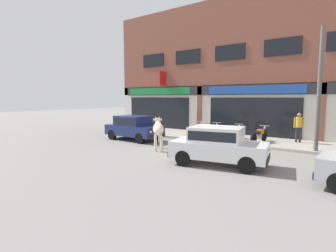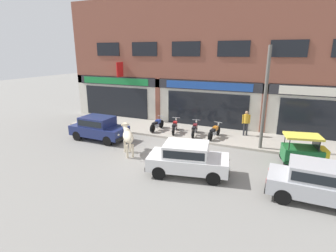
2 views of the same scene
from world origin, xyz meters
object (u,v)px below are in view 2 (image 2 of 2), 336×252
(utility_pole, at_px, (265,99))
(cow, at_px, (128,136))
(car_2, at_px, (318,181))
(car_1, at_px, (99,127))
(auto_rickshaw, at_px, (303,153))
(motorcycle_0, at_px, (157,125))
(motorcycle_3, at_px, (214,132))
(motorcycle_2, at_px, (195,129))
(car_0, at_px, (187,158))
(motorcycle_1, at_px, (175,127))
(pedestrian, at_px, (246,121))

(utility_pole, bearing_deg, cow, -151.67)
(car_2, height_order, utility_pole, utility_pole)
(cow, distance_m, car_1, 3.28)
(car_1, xyz_separation_m, utility_pole, (9.41, 2.11, 2.08))
(auto_rickshaw, relative_size, motorcycle_0, 1.16)
(car_2, height_order, motorcycle_0, car_2)
(motorcycle_3, bearing_deg, motorcycle_2, 179.28)
(car_0, bearing_deg, car_2, -1.93)
(car_1, height_order, motorcycle_1, car_1)
(motorcycle_0, bearing_deg, car_0, -52.34)
(pedestrian, bearing_deg, car_0, -104.01)
(car_0, relative_size, auto_rickshaw, 1.80)
(car_1, bearing_deg, pedestrian, 26.32)
(car_2, distance_m, motorcycle_2, 8.42)
(car_2, bearing_deg, car_0, 178.07)
(utility_pole, bearing_deg, pedestrian, 118.78)
(car_0, distance_m, utility_pole, 5.65)
(car_1, bearing_deg, cow, -24.32)
(motorcycle_3, relative_size, pedestrian, 1.13)
(utility_pole, bearing_deg, car_2, -63.16)
(motorcycle_2, bearing_deg, auto_rickshaw, -18.60)
(auto_rickshaw, distance_m, motorcycle_0, 9.10)
(motorcycle_2, height_order, pedestrian, pedestrian)
(motorcycle_1, bearing_deg, motorcycle_2, -2.35)
(motorcycle_0, bearing_deg, motorcycle_2, -1.00)
(car_1, height_order, motorcycle_0, car_1)
(car_0, distance_m, auto_rickshaw, 5.73)
(car_1, bearing_deg, motorcycle_2, 28.25)
(car_2, bearing_deg, car_1, 167.78)
(cow, xyz_separation_m, car_1, (-2.98, 1.35, -0.19))
(cow, bearing_deg, motorcycle_2, 60.95)
(motorcycle_1, bearing_deg, cow, -102.35)
(car_1, distance_m, auto_rickshaw, 11.49)
(car_0, bearing_deg, motorcycle_2, 104.67)
(car_0, height_order, motorcycle_3, car_0)
(car_1, xyz_separation_m, motorcycle_3, (6.61, 2.84, -0.29))
(auto_rickshaw, height_order, motorcycle_2, auto_rickshaw)
(car_2, distance_m, motorcycle_1, 9.57)
(car_0, distance_m, car_2, 5.08)
(car_1, height_order, motorcycle_3, car_1)
(auto_rickshaw, bearing_deg, motorcycle_2, 161.40)
(car_0, distance_m, car_1, 7.10)
(cow, xyz_separation_m, car_2, (8.78, -1.20, -0.19))
(motorcycle_1, bearing_deg, car_2, -34.85)
(car_0, xyz_separation_m, motorcycle_2, (-1.37, 5.24, -0.29))
(motorcycle_2, bearing_deg, cow, -119.05)
(auto_rickshaw, relative_size, motorcycle_3, 1.17)
(car_0, xyz_separation_m, car_1, (-6.69, 2.38, 0.00))
(car_1, distance_m, motorcycle_3, 7.20)
(car_0, bearing_deg, car_1, 160.44)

